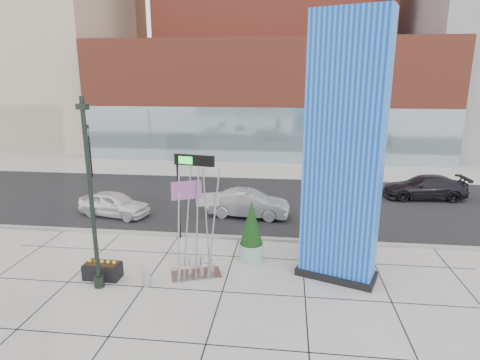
# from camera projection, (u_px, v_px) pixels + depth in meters

# --- Properties ---
(ground) EXTENTS (160.00, 160.00, 0.00)m
(ground) POSITION_uv_depth(u_px,v_px,m) (201.00, 277.00, 15.74)
(ground) COLOR #9E9991
(ground) RESTS_ON ground
(street_asphalt) EXTENTS (80.00, 12.00, 0.02)m
(street_asphalt) POSITION_uv_depth(u_px,v_px,m) (235.00, 201.00, 25.36)
(street_asphalt) COLOR black
(street_asphalt) RESTS_ON ground
(curb_edge) EXTENTS (80.00, 0.30, 0.12)m
(curb_edge) POSITION_uv_depth(u_px,v_px,m) (219.00, 237.00, 19.57)
(curb_edge) COLOR gray
(curb_edge) RESTS_ON ground
(tower_podium) EXTENTS (34.00, 10.00, 11.00)m
(tower_podium) POSITION_uv_depth(u_px,v_px,m) (267.00, 99.00, 40.21)
(tower_podium) COLOR brown
(tower_podium) RESTS_ON ground
(tower_glass_front) EXTENTS (34.00, 0.60, 5.00)m
(tower_glass_front) POSITION_uv_depth(u_px,v_px,m) (263.00, 135.00, 36.35)
(tower_glass_front) COLOR #8CA5B2
(tower_glass_front) RESTS_ON ground
(blue_pylon) EXTENTS (3.24, 2.29, 9.90)m
(blue_pylon) POSITION_uv_depth(u_px,v_px,m) (343.00, 157.00, 14.61)
(blue_pylon) COLOR #0B39AB
(blue_pylon) RESTS_ON ground
(lamp_post) EXTENTS (0.48, 0.39, 7.02)m
(lamp_post) POSITION_uv_depth(u_px,v_px,m) (93.00, 214.00, 14.32)
(lamp_post) COLOR black
(lamp_post) RESTS_ON ground
(public_art_sculpture) EXTENTS (2.15, 1.57, 4.41)m
(public_art_sculpture) POSITION_uv_depth(u_px,v_px,m) (196.00, 248.00, 15.61)
(public_art_sculpture) COLOR #ABADAF
(public_art_sculpture) RESTS_ON ground
(concrete_bollard) EXTENTS (0.32, 0.32, 0.62)m
(concrete_bollard) POSITION_uv_depth(u_px,v_px,m) (147.00, 278.00, 15.04)
(concrete_bollard) COLOR gray
(concrete_bollard) RESTS_ON ground
(overhead_street_sign) EXTENTS (1.96, 0.58, 4.17)m
(overhead_street_sign) POSITION_uv_depth(u_px,v_px,m) (192.00, 167.00, 18.64)
(overhead_street_sign) COLOR black
(overhead_street_sign) RESTS_ON ground
(round_planter_east) EXTENTS (1.04, 1.04, 2.59)m
(round_planter_east) POSITION_uv_depth(u_px,v_px,m) (321.00, 229.00, 17.35)
(round_planter_east) COLOR #7DA89F
(round_planter_east) RESTS_ON ground
(round_planter_mid) EXTENTS (0.98, 0.98, 2.45)m
(round_planter_mid) POSITION_uv_depth(u_px,v_px,m) (329.00, 223.00, 18.31)
(round_planter_mid) COLOR #7DA89F
(round_planter_mid) RESTS_ON ground
(round_planter_west) EXTENTS (1.06, 1.06, 2.66)m
(round_planter_west) POSITION_uv_depth(u_px,v_px,m) (251.00, 232.00, 16.95)
(round_planter_west) COLOR #7DA89F
(round_planter_west) RESTS_ON ground
(box_planter_north) EXTENTS (1.42, 0.74, 0.77)m
(box_planter_north) POSITION_uv_depth(u_px,v_px,m) (103.00, 270.00, 15.60)
(box_planter_north) COLOR black
(box_planter_north) RESTS_ON ground
(car_white_west) EXTENTS (4.29, 2.44, 1.37)m
(car_white_west) POSITION_uv_depth(u_px,v_px,m) (114.00, 204.00, 22.55)
(car_white_west) COLOR white
(car_white_west) RESTS_ON ground
(car_silver_mid) EXTENTS (4.62, 2.02, 1.48)m
(car_silver_mid) POSITION_uv_depth(u_px,v_px,m) (248.00, 204.00, 22.40)
(car_silver_mid) COLOR #999CA1
(car_silver_mid) RESTS_ON ground
(car_dark_east) EXTENTS (5.26, 2.42, 1.49)m
(car_dark_east) POSITION_uv_depth(u_px,v_px,m) (424.00, 187.00, 25.75)
(car_dark_east) COLOR black
(car_dark_east) RESTS_ON ground
(traffic_signal) EXTENTS (0.15, 0.18, 4.10)m
(traffic_signal) POSITION_uv_depth(u_px,v_px,m) (90.00, 148.00, 30.98)
(traffic_signal) COLOR black
(traffic_signal) RESTS_ON ground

